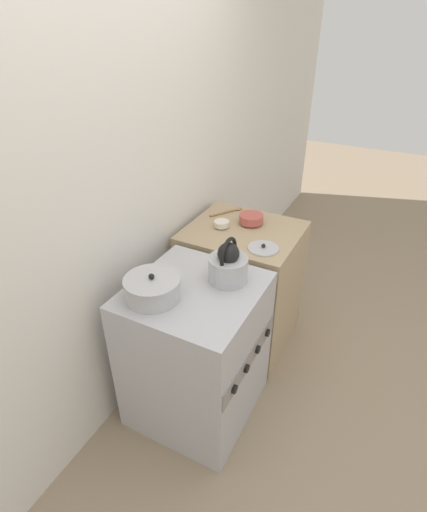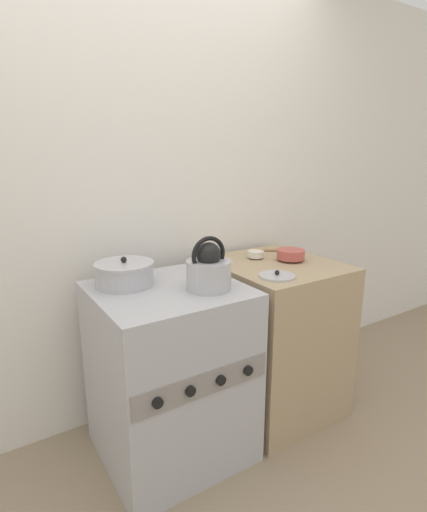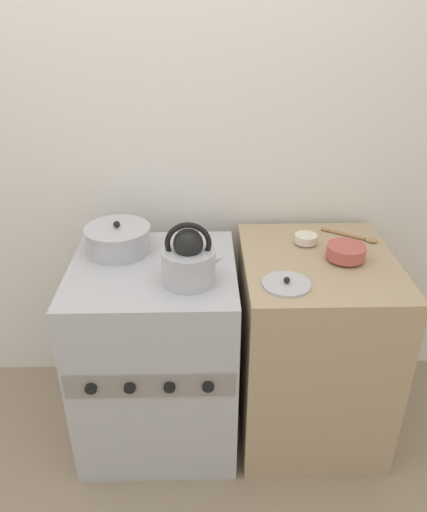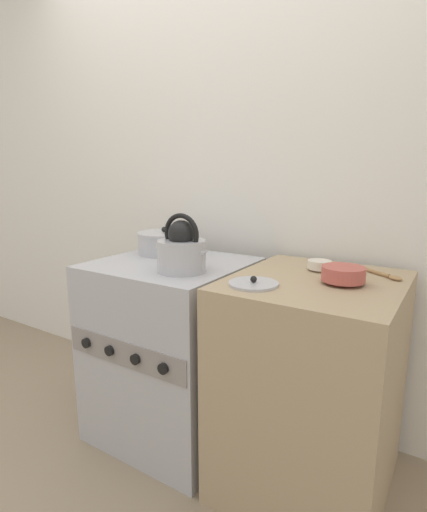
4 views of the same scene
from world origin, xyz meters
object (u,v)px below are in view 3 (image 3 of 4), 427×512
Objects in this scene: cooking_pot at (118,239)px; enamel_bowl at (346,252)px; stove at (158,352)px; small_ceramic_bowl at (306,239)px; loose_pot_lid at (286,284)px; kettle at (189,260)px.

cooking_pot reaches higher than enamel_bowl.
stove is 0.81m from small_ceramic_bowl.
loose_pot_lid reaches higher than stove.
loose_pot_lid is at bearing -144.56° from enamel_bowl.
enamel_bowl is 0.33m from loose_pot_lid.
enamel_bowl is at bearing 1.60° from stove.
small_ceramic_bowl is (0.64, 0.17, 0.46)m from stove.
loose_pot_lid is at bearing -18.17° from stove.
loose_pot_lid is (0.51, -0.17, 0.45)m from stove.
cooking_pot is (-0.30, 0.26, -0.04)m from kettle.
kettle reaches higher than loose_pot_lid.
enamel_bowl is (0.78, 0.02, 0.48)m from stove.
enamel_bowl reaches higher than loose_pot_lid.
cooking_pot reaches higher than loose_pot_lid.
stove is 9.03× the size of small_ceramic_bowl.
cooking_pot is at bearing 172.64° from enamel_bowl.
kettle is at bearing -36.86° from stove.
stove is 5.54× the size of enamel_bowl.
cooking_pot is (-0.15, 0.14, 0.48)m from stove.
small_ceramic_bowl reaches higher than stove.
cooking_pot reaches higher than stove.
stove is 3.15× the size of cooking_pot.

